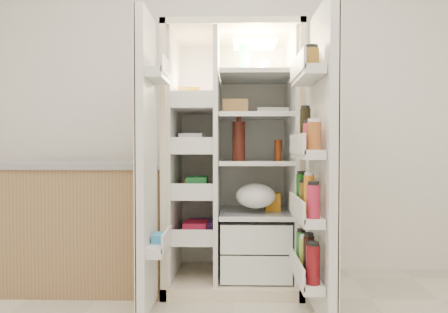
{
  "coord_description": "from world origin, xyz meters",
  "views": [
    {
      "loc": [
        -0.0,
        -1.41,
        1.0
      ],
      "look_at": [
        -0.06,
        1.25,
        0.93
      ],
      "focal_mm": 34.0,
      "sensor_mm": 36.0,
      "label": 1
    }
  ],
  "objects": [
    {
      "name": "wall_back",
      "position": [
        0.0,
        2.0,
        1.35
      ],
      "size": [
        4.0,
        0.02,
        2.7
      ],
      "primitive_type": "cube",
      "color": "white",
      "rests_on": "floor"
    },
    {
      "name": "kitchen_counter",
      "position": [
        -1.06,
        1.57,
        0.44
      ],
      "size": [
        1.21,
        0.65,
        0.88
      ],
      "color": "olive",
      "rests_on": "floor"
    },
    {
      "name": "refrigerator",
      "position": [
        0.01,
        1.65,
        0.74
      ],
      "size": [
        0.92,
        0.7,
        1.8
      ],
      "color": "beige",
      "rests_on": "floor"
    },
    {
      "name": "freezer_door",
      "position": [
        -0.51,
        1.05,
        0.89
      ],
      "size": [
        0.15,
        0.4,
        1.72
      ],
      "color": "silver",
      "rests_on": "floor"
    },
    {
      "name": "fridge_door",
      "position": [
        0.47,
        0.96,
        0.87
      ],
      "size": [
        0.17,
        0.58,
        1.72
      ],
      "color": "silver",
      "rests_on": "floor"
    }
  ]
}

